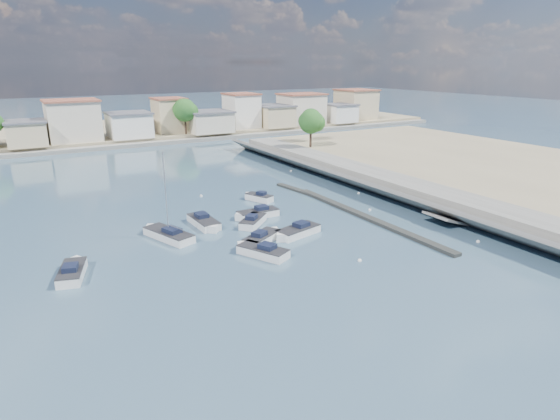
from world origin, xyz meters
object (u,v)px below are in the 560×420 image
(motorboat_d, at_px, (296,232))
(motorboat_h, at_px, (263,238))
(motorboat_a, at_px, (261,251))
(motorboat_c, at_px, (256,214))
(motorboat_f, at_px, (258,198))
(motorboat_e, at_px, (73,272))
(motorboat_g, at_px, (205,223))
(motorboat_b, at_px, (254,221))
(sailboat, at_px, (167,234))

(motorboat_d, height_order, motorboat_h, same)
(motorboat_a, height_order, motorboat_c, same)
(motorboat_d, relative_size, motorboat_h, 1.15)
(motorboat_a, height_order, motorboat_f, same)
(motorboat_a, relative_size, motorboat_f, 1.30)
(motorboat_f, bearing_deg, motorboat_e, -152.95)
(motorboat_d, bearing_deg, motorboat_g, 133.53)
(motorboat_e, bearing_deg, motorboat_c, 16.66)
(motorboat_e, bearing_deg, motorboat_a, -14.32)
(motorboat_a, relative_size, motorboat_b, 1.23)
(motorboat_b, xyz_separation_m, motorboat_e, (-18.96, -4.04, 0.00))
(motorboat_d, distance_m, motorboat_f, 13.61)
(motorboat_a, distance_m, sailboat, 10.61)
(motorboat_a, xyz_separation_m, sailboat, (-6.15, 8.65, 0.03))
(motorboat_d, height_order, motorboat_e, same)
(sailboat, bearing_deg, motorboat_c, 7.39)
(motorboat_a, height_order, motorboat_e, same)
(motorboat_d, distance_m, motorboat_h, 3.68)
(motorboat_a, relative_size, sailboat, 0.58)
(motorboat_c, height_order, motorboat_h, same)
(motorboat_a, xyz_separation_m, motorboat_f, (8.07, 16.07, -0.00))
(motorboat_a, height_order, motorboat_h, same)
(sailboat, bearing_deg, motorboat_h, -35.54)
(motorboat_g, distance_m, motorboat_h, 7.96)
(motorboat_b, distance_m, motorboat_f, 9.33)
(motorboat_g, bearing_deg, motorboat_a, -81.37)
(motorboat_h, relative_size, sailboat, 0.54)
(motorboat_b, bearing_deg, motorboat_g, 156.63)
(motorboat_a, xyz_separation_m, motorboat_c, (4.69, 10.06, 0.00))
(motorboat_g, relative_size, sailboat, 0.64)
(motorboat_a, relative_size, motorboat_h, 1.08)
(motorboat_a, relative_size, motorboat_c, 0.99)
(motorboat_d, relative_size, motorboat_e, 1.07)
(motorboat_c, distance_m, motorboat_d, 7.40)
(motorboat_b, relative_size, motorboat_f, 1.05)
(motorboat_c, xyz_separation_m, motorboat_f, (3.38, 6.02, -0.00))
(motorboat_f, xyz_separation_m, motorboat_g, (-9.61, -5.94, 0.00))
(motorboat_b, bearing_deg, motorboat_h, -106.57)
(motorboat_c, xyz_separation_m, motorboat_d, (0.83, -7.35, -0.00))
(motorboat_b, relative_size, sailboat, 0.47)
(motorboat_f, relative_size, motorboat_g, 0.70)
(motorboat_b, xyz_separation_m, motorboat_c, (1.33, 2.04, 0.00))
(motorboat_g, bearing_deg, motorboat_b, -23.37)
(motorboat_e, xyz_separation_m, motorboat_f, (23.67, 12.09, -0.00))
(motorboat_b, height_order, sailboat, sailboat)
(motorboat_a, bearing_deg, motorboat_c, 64.99)
(motorboat_a, bearing_deg, motorboat_g, 98.63)
(motorboat_c, distance_m, motorboat_f, 6.90)
(motorboat_b, relative_size, motorboat_h, 0.88)
(motorboat_e, distance_m, motorboat_f, 26.58)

